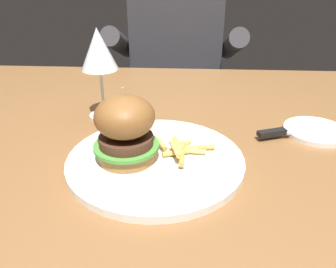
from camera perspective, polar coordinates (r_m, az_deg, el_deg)
dining_table at (r=0.74m, az=-2.01°, el=-4.52°), size 1.45×0.93×0.74m
main_plate at (r=0.58m, az=-2.16°, el=-4.56°), size 0.31×0.31×0.01m
burger_sandwich at (r=0.55m, az=-7.44°, el=0.92°), size 0.11×0.11×0.13m
fries_pile at (r=0.58m, az=2.26°, el=-2.53°), size 0.11×0.10×0.02m
wine_glass at (r=0.73m, az=-12.00°, el=13.85°), size 0.08×0.08×0.20m
bread_plate at (r=0.75m, az=24.23°, el=0.61°), size 0.13×0.13×0.01m
table_knife at (r=0.72m, az=21.29°, el=0.73°), size 0.20×0.09×0.01m
diner_person at (r=1.45m, az=1.36°, el=7.64°), size 0.51×0.36×1.18m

